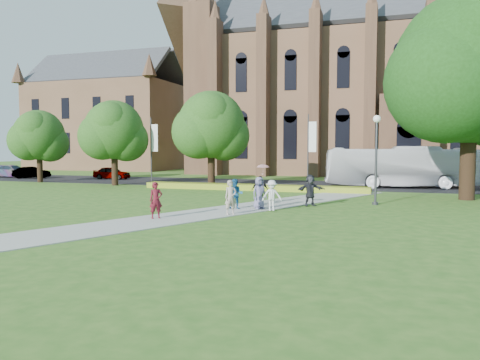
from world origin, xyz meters
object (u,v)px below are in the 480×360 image
(car_0, at_px, (112,173))
(car_2, at_px, (12,171))
(streetlamp, at_px, (376,149))
(tour_coach, at_px, (400,167))
(car_1, at_px, (32,173))
(large_tree, at_px, (471,68))
(pedestrian_0, at_px, (156,200))

(car_0, relative_size, car_2, 0.82)
(car_0, height_order, car_2, car_2)
(streetlamp, relative_size, tour_coach, 0.42)
(tour_coach, relative_size, car_1, 3.26)
(tour_coach, bearing_deg, car_1, 79.92)
(car_0, bearing_deg, large_tree, -109.70)
(car_0, height_order, car_1, car_0)
(car_0, xyz_separation_m, car_1, (-9.00, -1.58, -0.04))
(streetlamp, bearing_deg, pedestrian_0, -137.02)
(tour_coach, distance_m, car_2, 41.11)
(car_1, bearing_deg, tour_coach, -105.02)
(car_0, bearing_deg, car_1, 96.76)
(tour_coach, relative_size, car_2, 2.61)
(large_tree, xyz_separation_m, car_1, (-41.72, 8.11, -7.72))
(tour_coach, height_order, car_0, tour_coach)
(large_tree, relative_size, car_0, 3.40)
(streetlamp, height_order, pedestrian_0, streetlamp)
(car_0, distance_m, pedestrian_0, 29.09)
(car_2, bearing_deg, large_tree, -104.17)
(tour_coach, relative_size, car_0, 3.19)
(large_tree, bearing_deg, car_0, 163.50)
(car_1, height_order, car_2, car_2)
(tour_coach, height_order, car_1, tour_coach)
(car_1, relative_size, car_2, 0.80)
(car_2, bearing_deg, car_0, -89.18)
(streetlamp, xyz_separation_m, tour_coach, (1.56, 12.64, -1.56))
(streetlamp, bearing_deg, car_0, 152.46)
(pedestrian_0, bearing_deg, car_2, 101.02)
(large_tree, distance_m, car_2, 46.53)
(car_0, relative_size, pedestrian_0, 2.27)
(streetlamp, bearing_deg, car_2, 161.32)
(car_0, bearing_deg, pedestrian_0, -145.93)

